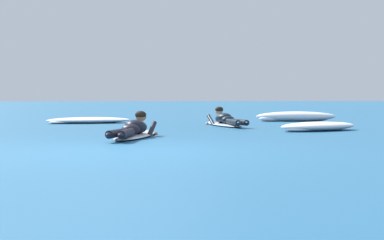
% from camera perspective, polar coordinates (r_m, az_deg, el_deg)
% --- Properties ---
extents(ground_plane, '(120.00, 120.00, 0.00)m').
position_cam_1_polar(ground_plane, '(18.43, -6.36, -0.10)').
color(ground_plane, '#235B84').
extents(surfer_near, '(1.09, 2.64, 0.54)m').
position_cam_1_polar(surfer_near, '(11.15, -5.56, -1.01)').
color(surfer_near, silver).
rests_on(surfer_near, ground).
extents(surfer_far, '(0.88, 2.73, 0.54)m').
position_cam_1_polar(surfer_far, '(15.37, 3.21, -0.08)').
color(surfer_far, silver).
rests_on(surfer_far, ground).
extents(whitewater_front, '(2.47, 0.77, 0.30)m').
position_cam_1_polar(whitewater_front, '(18.42, 9.90, 0.31)').
color(whitewater_front, white).
rests_on(whitewater_front, ground).
extents(whitewater_mid_right, '(2.18, 1.56, 0.20)m').
position_cam_1_polar(whitewater_mid_right, '(13.68, 11.97, -0.60)').
color(whitewater_mid_right, white).
rests_on(whitewater_mid_right, ground).
extents(whitewater_back, '(2.49, 1.31, 0.17)m').
position_cam_1_polar(whitewater_back, '(17.21, -9.81, -0.04)').
color(whitewater_back, white).
rests_on(whitewater_back, ground).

